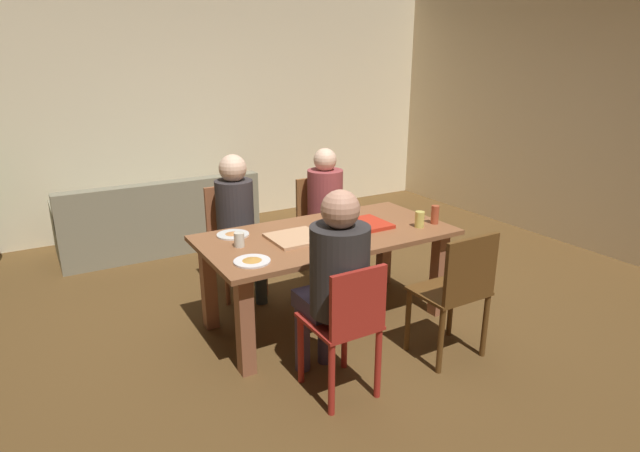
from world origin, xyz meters
TOP-DOWN VIEW (x-y plane):
  - ground_plane at (0.00, 0.00)m, footprint 20.00×20.00m
  - back_wall at (0.00, 3.05)m, footprint 6.59×0.12m
  - side_wall_right at (3.30, 0.91)m, footprint 0.12×5.18m
  - dining_table at (0.00, 0.00)m, footprint 1.88×0.95m
  - chair_0 at (-0.40, 0.93)m, footprint 0.40×0.44m
  - person_0 at (-0.40, 0.78)m, footprint 0.32×0.52m
  - chair_1 at (0.46, 0.89)m, footprint 0.41×0.40m
  - person_1 at (0.46, 0.74)m, footprint 0.32×0.52m
  - chair_2 at (-0.40, -0.88)m, footprint 0.38×0.42m
  - person_2 at (-0.40, -0.76)m, footprint 0.35×0.53m
  - chair_3 at (0.46, -0.91)m, footprint 0.46×0.38m
  - pizza_box_0 at (-0.27, -0.01)m, footprint 0.36×0.36m
  - pizza_box_1 at (0.34, -0.01)m, footprint 0.34×0.34m
  - plate_0 at (-0.63, 0.30)m, footprint 0.24×0.24m
  - plate_1 at (-0.71, -0.26)m, footprint 0.24×0.24m
  - drinking_glass_0 at (0.85, -0.23)m, footprint 0.06×0.06m
  - drinking_glass_1 at (-0.67, 0.05)m, footprint 0.07×0.07m
  - drinking_glass_2 at (-0.09, -0.32)m, footprint 0.07×0.07m
  - drinking_glass_3 at (0.69, -0.24)m, footprint 0.07×0.07m
  - couch at (-0.70, 2.32)m, footprint 2.03×0.80m

SIDE VIEW (x-z plane):
  - ground_plane at x=0.00m, z-range 0.00..0.00m
  - couch at x=-0.70m, z-range -0.11..0.66m
  - chair_2 at x=-0.40m, z-range 0.05..0.92m
  - chair_0 at x=-0.40m, z-range 0.05..0.97m
  - chair_1 at x=0.46m, z-range 0.06..0.96m
  - chair_3 at x=0.46m, z-range 0.07..0.97m
  - dining_table at x=0.00m, z-range 0.24..0.96m
  - person_1 at x=0.46m, z-range 0.11..1.31m
  - person_0 at x=-0.40m, z-range 0.11..1.33m
  - plate_0 at x=-0.63m, z-range 0.72..0.75m
  - plate_1 at x=-0.71m, z-range 0.72..0.75m
  - pizza_box_0 at x=-0.27m, z-range 0.72..0.75m
  - pizza_box_1 at x=0.34m, z-range 0.72..0.75m
  - person_2 at x=-0.40m, z-range 0.12..1.39m
  - drinking_glass_1 at x=-0.67m, z-range 0.72..0.82m
  - drinking_glass_2 at x=-0.09m, z-range 0.72..0.83m
  - drinking_glass_3 at x=0.69m, z-range 0.72..0.85m
  - drinking_glass_0 at x=0.85m, z-range 0.72..0.87m
  - back_wall at x=0.00m, z-range 0.00..2.92m
  - side_wall_right at x=3.30m, z-range 0.00..2.92m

